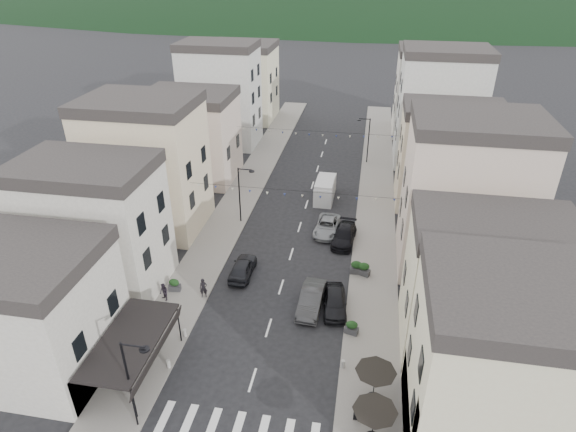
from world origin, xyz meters
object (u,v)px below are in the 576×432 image
object	(u,v)px
parked_car_b	(311,299)
delivery_van	(325,189)
parked_car_a	(335,302)
pedestrian_b	(164,292)
parked_car_c	(327,226)
parked_car_d	(344,235)
pedestrian_a	(203,288)
parked_car_e	(243,268)

from	to	relation	value
parked_car_b	delivery_van	world-z (taller)	delivery_van
parked_car_a	pedestrian_b	xyz separation A→B (m)	(-13.35, -1.36, 0.14)
parked_car_c	pedestrian_b	world-z (taller)	pedestrian_b
parked_car_a	delivery_van	size ratio (longest dim) A/B	0.87
parked_car_d	pedestrian_a	size ratio (longest dim) A/B	2.83
parked_car_d	pedestrian_b	bearing A→B (deg)	-134.09
parked_car_c	pedestrian_b	bearing A→B (deg)	-128.17
parked_car_b	parked_car_e	world-z (taller)	parked_car_b
pedestrian_b	parked_car_a	bearing A→B (deg)	43.48
parked_car_e	delivery_van	world-z (taller)	delivery_van
parked_car_e	pedestrian_b	distance (m)	6.89
parked_car_c	parked_car_e	xyz separation A→B (m)	(-6.36, -8.38, 0.07)
parked_car_e	pedestrian_b	world-z (taller)	pedestrian_b
parked_car_d	delivery_van	xyz separation A→B (m)	(-2.80, 8.75, 0.48)
pedestrian_b	delivery_van	bearing A→B (deg)	100.01
parked_car_e	parked_car_a	bearing A→B (deg)	159.11
parked_car_a	pedestrian_b	distance (m)	13.42
parked_car_b	parked_car_c	xyz separation A→B (m)	(0.00, 11.64, -0.12)
parked_car_c	parked_car_e	world-z (taller)	parked_car_e
parked_car_a	parked_car_e	world-z (taller)	parked_car_a
pedestrian_a	parked_car_d	bearing A→B (deg)	27.33
parked_car_e	pedestrian_b	bearing A→B (deg)	41.34
parked_car_d	pedestrian_b	xyz separation A→B (m)	(-13.35, -11.40, 0.19)
parked_car_a	parked_car_b	distance (m)	1.80
parked_car_a	delivery_van	world-z (taller)	delivery_van
parked_car_d	parked_car_e	size ratio (longest dim) A/B	1.11
pedestrian_a	parked_car_c	bearing A→B (deg)	36.45
parked_car_b	parked_car_c	world-z (taller)	parked_car_b
parked_car_c	delivery_van	world-z (taller)	delivery_van
parked_car_c	delivery_van	distance (m)	7.33
pedestrian_a	delivery_van	bearing A→B (deg)	50.58
parked_car_c	parked_car_d	xyz separation A→B (m)	(1.80, -1.50, 0.03)
parked_car_e	pedestrian_a	xyz separation A→B (m)	(-2.24, -3.58, 0.23)
parked_car_a	pedestrian_a	size ratio (longest dim) A/B	2.57
parked_car_a	delivery_van	bearing A→B (deg)	91.88
parked_car_b	parked_car_e	xyz separation A→B (m)	(-6.36, 3.26, -0.05)
parked_car_b	parked_car_d	distance (m)	10.30
parked_car_b	pedestrian_b	bearing A→B (deg)	-170.72
parked_car_c	pedestrian_b	xyz separation A→B (m)	(-11.55, -12.90, 0.21)
parked_car_c	parked_car_e	bearing A→B (deg)	-123.51
parked_car_c	parked_car_e	size ratio (longest dim) A/B	1.11
parked_car_a	parked_car_c	bearing A→B (deg)	92.27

